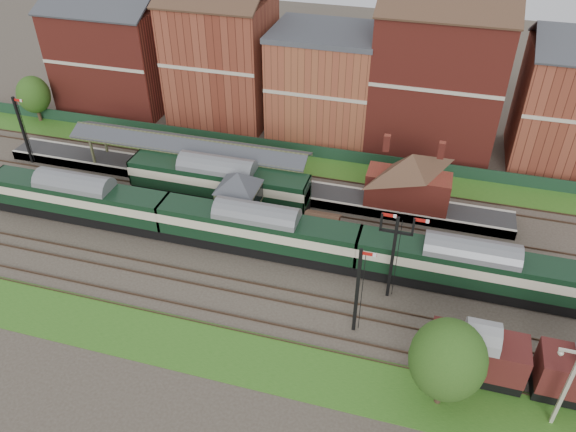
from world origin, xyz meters
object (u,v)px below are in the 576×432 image
(signal_box, at_px, (239,198))
(semaphore_bracket, at_px, (394,252))
(dmu_train, at_px, (257,230))
(platform_railcar, at_px, (218,181))
(goods_van_a, at_px, (477,354))

(signal_box, relative_size, semaphore_bracket, 0.73)
(dmu_train, xyz_separation_m, platform_railcar, (-6.28, 6.50, 0.05))
(dmu_train, height_order, platform_railcar, platform_railcar)
(signal_box, relative_size, dmu_train, 0.11)
(goods_van_a, bearing_deg, platform_railcar, 148.52)
(semaphore_bracket, height_order, goods_van_a, semaphore_bracket)
(goods_van_a, bearing_deg, semaphore_bracket, 136.50)
(semaphore_bracket, distance_m, platform_railcar, 20.65)
(platform_railcar, bearing_deg, dmu_train, -45.97)
(semaphore_bracket, bearing_deg, signal_box, 159.08)
(semaphore_bracket, distance_m, dmu_train, 12.63)
(signal_box, bearing_deg, goods_van_a, -29.23)
(semaphore_bracket, distance_m, goods_van_a, 9.75)
(semaphore_bracket, bearing_deg, dmu_train, 168.40)
(signal_box, xyz_separation_m, platform_railcar, (-3.43, 3.25, -0.70))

